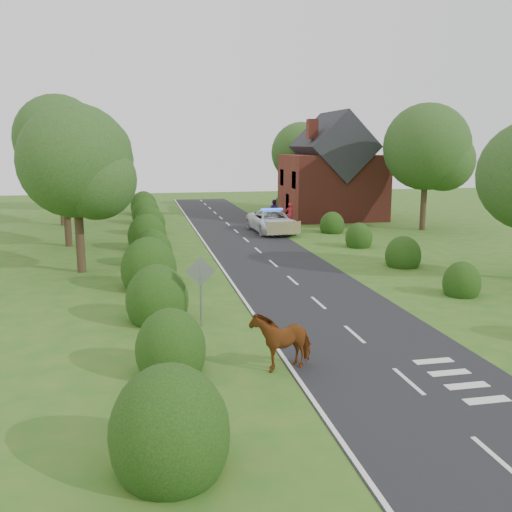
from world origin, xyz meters
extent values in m
plane|color=#2C651C|center=(0.00, 0.00, 0.00)|extent=(120.00, 120.00, 0.00)
cube|color=black|center=(0.00, 15.00, 0.01)|extent=(6.00, 70.00, 0.02)
cube|color=white|center=(0.00, -8.00, 0.03)|extent=(0.12, 1.80, 0.01)
cube|color=white|center=(0.00, -4.00, 0.03)|extent=(0.12, 1.80, 0.01)
cube|color=white|center=(0.00, 0.00, 0.03)|extent=(0.12, 1.80, 0.01)
cube|color=white|center=(0.00, 4.00, 0.03)|extent=(0.12, 1.80, 0.01)
cube|color=white|center=(0.00, 8.00, 0.03)|extent=(0.12, 1.80, 0.01)
cube|color=white|center=(0.00, 12.00, 0.03)|extent=(0.12, 1.80, 0.01)
cube|color=white|center=(0.00, 16.00, 0.03)|extent=(0.12, 1.80, 0.01)
cube|color=white|center=(0.00, 20.00, 0.03)|extent=(0.12, 1.80, 0.01)
cube|color=white|center=(0.00, 24.00, 0.03)|extent=(0.12, 1.80, 0.01)
cube|color=white|center=(0.00, 28.00, 0.03)|extent=(0.12, 1.80, 0.01)
cube|color=white|center=(0.00, 32.00, 0.03)|extent=(0.12, 1.80, 0.01)
cube|color=white|center=(0.00, 36.00, 0.03)|extent=(0.12, 1.80, 0.01)
cube|color=white|center=(0.00, 40.00, 0.03)|extent=(0.12, 1.80, 0.01)
cube|color=white|center=(0.00, 44.00, 0.03)|extent=(0.12, 1.80, 0.01)
cube|color=white|center=(0.00, 48.00, 0.03)|extent=(0.12, 1.80, 0.01)
cube|color=white|center=(-2.90, 15.00, 0.03)|extent=(0.12, 70.00, 0.01)
cube|color=white|center=(1.40, -5.50, 0.03)|extent=(1.20, 0.35, 0.01)
cube|color=white|center=(1.40, -4.60, 0.03)|extent=(1.20, 0.35, 0.01)
cube|color=white|center=(1.40, -3.70, 0.03)|extent=(1.20, 0.35, 0.01)
cube|color=white|center=(1.40, -2.80, 0.03)|extent=(1.20, 0.35, 0.01)
ellipsoid|color=black|center=(-6.60, -7.00, 0.77)|extent=(2.40, 2.52, 2.80)
ellipsoid|color=black|center=(-6.30, -2.00, 0.66)|extent=(2.00, 2.10, 2.40)
ellipsoid|color=black|center=(-6.50, 3.00, 0.74)|extent=(2.30, 2.41, 2.70)
ellipsoid|color=black|center=(-6.70, 8.00, 0.83)|extent=(2.50, 2.62, 3.00)
ellipsoid|color=black|center=(-6.40, 13.00, 0.69)|extent=(2.10, 2.20, 2.50)
ellipsoid|color=black|center=(-6.60, 18.00, 0.77)|extent=(2.40, 2.52, 2.80)
ellipsoid|color=black|center=(-6.30, 24.00, 0.72)|extent=(2.20, 2.31, 2.60)
ellipsoid|color=black|center=(-6.50, 30.00, 0.74)|extent=(2.30, 2.41, 2.70)
ellipsoid|color=black|center=(-6.60, 36.00, 0.77)|extent=(2.40, 2.52, 2.80)
ellipsoid|color=black|center=(6.40, 4.00, 0.52)|extent=(1.60, 1.68, 1.90)
ellipsoid|color=black|center=(6.60, 10.00, 0.58)|extent=(1.90, 2.00, 2.10)
ellipsoid|color=black|center=(6.50, 16.00, 0.55)|extent=(1.70, 1.78, 2.00)
ellipsoid|color=black|center=(6.80, 22.00, 0.55)|extent=(1.80, 1.89, 2.00)
ellipsoid|color=black|center=(6.60, 36.00, 0.55)|extent=(1.70, 1.78, 2.00)
cylinder|color=#332316|center=(-10.00, 12.00, 1.98)|extent=(0.44, 0.44, 3.96)
sphere|color=#243916|center=(-10.00, 12.00, 5.58)|extent=(5.60, 5.60, 5.60)
sphere|color=#3B6C29|center=(-9.02, 11.44, 4.68)|extent=(3.92, 3.92, 3.92)
cylinder|color=#332316|center=(-11.50, 20.00, 1.87)|extent=(0.44, 0.44, 3.74)
sphere|color=#243916|center=(-11.50, 20.00, 5.27)|extent=(5.60, 5.60, 5.60)
sphere|color=#3B6C29|center=(-10.52, 19.44, 4.42)|extent=(3.92, 3.92, 3.92)
cylinder|color=#332316|center=(-13.00, 30.00, 2.42)|extent=(0.44, 0.44, 4.84)
sphere|color=#243916|center=(-13.00, 30.00, 6.82)|extent=(6.80, 6.80, 6.80)
sphere|color=#3B6C29|center=(-11.81, 29.32, 5.72)|extent=(4.76, 4.76, 4.76)
cylinder|color=#332316|center=(-10.50, 40.00, 2.09)|extent=(0.44, 0.44, 4.18)
sphere|color=#243916|center=(-10.50, 40.00, 5.89)|extent=(6.00, 6.00, 6.00)
sphere|color=#3B6C29|center=(-9.45, 39.40, 4.94)|extent=(4.20, 4.20, 4.20)
cylinder|color=#332316|center=(14.00, 22.00, 2.20)|extent=(0.44, 0.44, 4.40)
sphere|color=#243916|center=(14.00, 22.00, 6.20)|extent=(6.40, 6.40, 6.40)
sphere|color=#3B6C29|center=(15.12, 21.36, 5.20)|extent=(4.48, 4.48, 4.48)
cylinder|color=#332316|center=(9.00, 38.00, 1.98)|extent=(0.44, 0.44, 3.96)
sphere|color=#243916|center=(9.00, 38.00, 5.58)|extent=(6.00, 6.00, 6.00)
sphere|color=#3B6C29|center=(10.05, 37.40, 4.68)|extent=(4.20, 4.20, 4.20)
cylinder|color=gray|center=(-5.00, 2.00, 1.10)|extent=(0.08, 0.08, 2.20)
cube|color=gray|center=(-5.00, 2.00, 2.00)|extent=(1.06, 0.04, 1.06)
cube|color=maroon|center=(9.50, 30.00, 2.75)|extent=(8.00, 7.00, 5.50)
cube|color=black|center=(9.50, 30.00, 6.20)|extent=(5.94, 7.40, 5.94)
cube|color=maroon|center=(7.00, 28.00, 7.60)|extent=(0.80, 0.80, 1.60)
imported|color=maroon|center=(-3.12, -2.20, 0.70)|extent=(2.18, 1.55, 1.40)
imported|color=white|center=(2.50, 23.01, 0.81)|extent=(3.00, 5.99, 1.63)
cube|color=yellow|center=(2.66, 20.06, 0.73)|extent=(2.43, 0.19, 0.89)
cube|color=blue|center=(2.50, 23.01, 1.71)|extent=(1.63, 0.36, 0.14)
imported|color=red|center=(4.73, 26.30, 0.91)|extent=(0.73, 0.55, 1.81)
imported|color=#492170|center=(4.22, 29.67, 0.89)|extent=(1.10, 1.06, 1.79)
camera|label=1|loc=(-7.02, -17.46, 6.36)|focal=40.00mm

